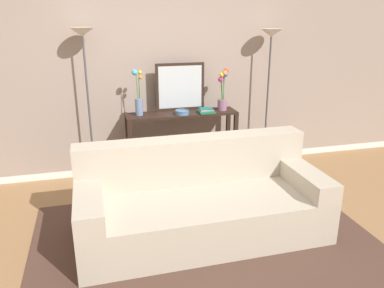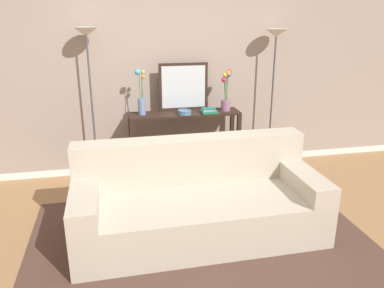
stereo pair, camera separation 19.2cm
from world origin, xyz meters
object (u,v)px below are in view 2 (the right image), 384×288
(floor_lamp_left, at_px, (89,63))
(book_row_under_console, at_px, (157,173))
(vase_tall_flowers, at_px, (141,98))
(wall_mirror, at_px, (183,87))
(couch, at_px, (197,204))
(vase_short_flowers, at_px, (226,92))
(book_stack, at_px, (209,111))
(console_table, at_px, (185,133))
(floor_lamp_right, at_px, (275,61))
(fruit_bowl, at_px, (184,112))

(floor_lamp_left, height_order, book_row_under_console, floor_lamp_left)
(vase_tall_flowers, bearing_deg, wall_mirror, 13.00)
(couch, relative_size, floor_lamp_left, 1.22)
(couch, distance_m, book_row_under_console, 1.45)
(vase_short_flowers, bearing_deg, wall_mirror, 164.31)
(couch, distance_m, vase_short_flowers, 1.74)
(vase_tall_flowers, distance_m, vase_short_flowers, 1.07)
(floor_lamp_left, relative_size, book_stack, 8.74)
(console_table, relative_size, floor_lamp_left, 0.74)
(floor_lamp_left, distance_m, vase_tall_flowers, 0.73)
(floor_lamp_left, relative_size, book_row_under_console, 4.58)
(vase_tall_flowers, bearing_deg, book_row_under_console, -3.05)
(couch, xyz_separation_m, floor_lamp_right, (1.34, 1.46, 1.15))
(floor_lamp_right, height_order, vase_short_flowers, floor_lamp_right)
(vase_short_flowers, bearing_deg, book_stack, -161.27)
(wall_mirror, bearing_deg, vase_short_flowers, -15.69)
(floor_lamp_left, height_order, fruit_bowl, floor_lamp_left)
(vase_short_flowers, bearing_deg, console_table, 178.77)
(console_table, bearing_deg, fruit_bowl, -101.95)
(floor_lamp_left, distance_m, floor_lamp_right, 2.31)
(book_stack, bearing_deg, wall_mirror, 140.18)
(wall_mirror, relative_size, book_stack, 2.90)
(wall_mirror, bearing_deg, console_table, -95.62)
(floor_lamp_right, bearing_deg, book_stack, -170.83)
(console_table, distance_m, floor_lamp_left, 1.44)
(wall_mirror, height_order, vase_tall_flowers, wall_mirror)
(wall_mirror, xyz_separation_m, vase_short_flowers, (0.52, -0.15, -0.06))
(console_table, height_order, floor_lamp_left, floor_lamp_left)
(fruit_bowl, relative_size, book_stack, 0.79)
(console_table, height_order, wall_mirror, wall_mirror)
(console_table, relative_size, vase_short_flowers, 2.64)
(couch, relative_size, book_row_under_console, 5.60)
(console_table, distance_m, vase_tall_flowers, 0.72)
(couch, height_order, vase_tall_flowers, vase_tall_flowers)
(book_row_under_console, bearing_deg, floor_lamp_right, 1.83)
(fruit_bowl, bearing_deg, wall_mirror, 81.71)
(wall_mirror, bearing_deg, book_row_under_console, -160.76)
(couch, bearing_deg, vase_tall_flowers, 105.09)
(console_table, distance_m, floor_lamp_right, 1.47)
(console_table, distance_m, book_row_under_console, 0.65)
(wall_mirror, xyz_separation_m, book_row_under_console, (-0.39, -0.14, -1.09))
(wall_mirror, distance_m, vase_tall_flowers, 0.57)
(console_table, bearing_deg, vase_tall_flowers, 179.08)
(wall_mirror, bearing_deg, floor_lamp_right, -4.16)
(couch, xyz_separation_m, wall_mirror, (0.17, 1.55, 0.84))
(floor_lamp_right, xyz_separation_m, fruit_bowl, (-1.21, -0.15, -0.57))
(floor_lamp_left, bearing_deg, book_row_under_console, -3.82)
(vase_tall_flowers, relative_size, fruit_bowl, 3.27)
(floor_lamp_right, xyz_separation_m, vase_short_flowers, (-0.65, -0.06, -0.36))
(fruit_bowl, bearing_deg, couch, -95.72)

